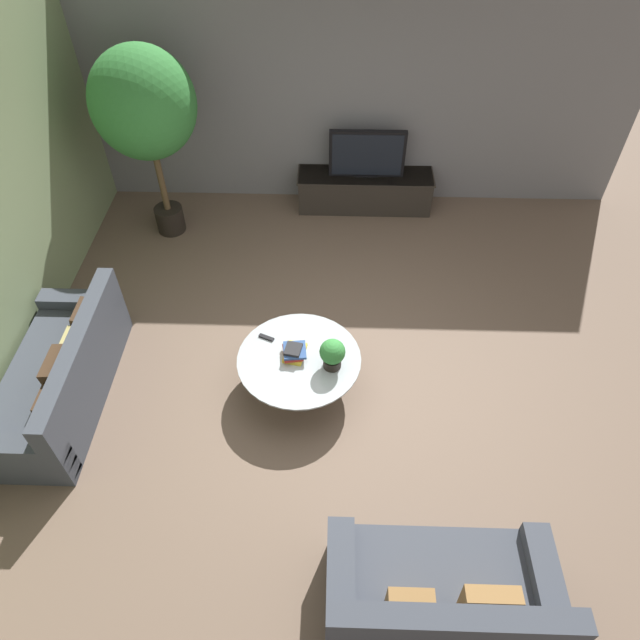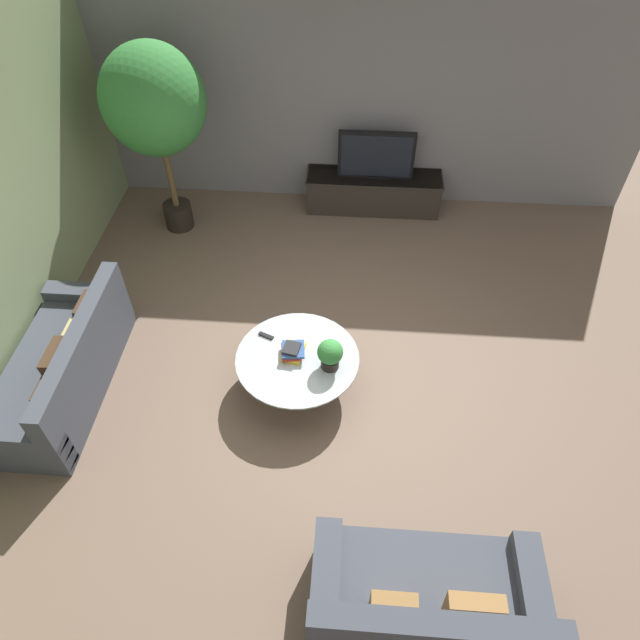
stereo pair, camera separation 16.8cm
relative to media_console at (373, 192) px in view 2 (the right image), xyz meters
The scene contains 11 objects.
ground_plane 2.97m from the media_console, 96.52° to the right, with size 24.00×24.00×0.00m, color brown.
back_wall_stone 1.33m from the media_console, 136.41° to the left, with size 7.40×0.12×3.00m, color slate.
media_console is the anchor object (origin of this frame).
television 0.55m from the media_console, 90.00° to the right, with size 0.99×0.13×0.63m.
coffee_table 3.21m from the media_console, 102.89° to the right, with size 1.20×1.20×0.43m.
couch_by_wall 4.48m from the media_console, 132.08° to the right, with size 0.84×1.96×0.84m.
couch_near_entry 5.24m from the media_console, 85.40° to the right, with size 1.65×0.84×0.84m.
potted_palm_tall 2.99m from the media_console, 166.76° to the right, with size 1.18×1.18×2.36m.
potted_plant_tabletop 3.26m from the media_console, 97.04° to the right, with size 0.24×0.24×0.33m.
book_stack 3.20m from the media_console, 103.85° to the right, with size 0.25×0.30×0.12m.
remote_black 3.07m from the media_console, 110.09° to the right, with size 0.04×0.16×0.02m, color black.
Camera 2 is at (0.09, -3.69, 4.64)m, focal length 32.00 mm.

